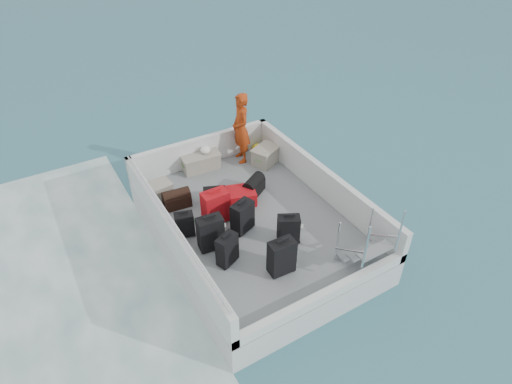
# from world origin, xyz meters

# --- Properties ---
(ground) EXTENTS (160.00, 160.00, 0.00)m
(ground) POSITION_xyz_m (0.00, 0.00, 0.00)
(ground) COLOR #1B4D61
(ground) RESTS_ON ground
(wake_foam) EXTENTS (10.00, 10.00, 0.00)m
(wake_foam) POSITION_xyz_m (-4.80, 0.00, 0.00)
(wake_foam) COLOR white
(wake_foam) RESTS_ON ground
(ferry_hull) EXTENTS (3.60, 5.00, 0.60)m
(ferry_hull) POSITION_xyz_m (0.00, 0.00, 0.30)
(ferry_hull) COLOR silver
(ferry_hull) RESTS_ON ground
(deck) EXTENTS (3.30, 4.70, 0.02)m
(deck) POSITION_xyz_m (0.00, 0.00, 0.61)
(deck) COLOR gray
(deck) RESTS_ON ferry_hull
(deck_fittings) EXTENTS (3.60, 5.00, 0.90)m
(deck_fittings) POSITION_xyz_m (0.35, -0.32, 0.99)
(deck_fittings) COLOR silver
(deck_fittings) RESTS_ON deck
(suitcase_0) EXTENTS (0.46, 0.37, 0.62)m
(suitcase_0) POSITION_xyz_m (-1.01, -0.85, 0.93)
(suitcase_0) COLOR black
(suitcase_0) RESTS_ON deck
(suitcase_1) EXTENTS (0.50, 0.32, 0.71)m
(suitcase_1) POSITION_xyz_m (-1.09, -0.35, 0.97)
(suitcase_1) COLOR black
(suitcase_1) RESTS_ON deck
(suitcase_2) EXTENTS (0.41, 0.31, 0.53)m
(suitcase_2) POSITION_xyz_m (-1.37, 0.22, 0.88)
(suitcase_2) COLOR black
(suitcase_2) RESTS_ON deck
(suitcase_3) EXTENTS (0.47, 0.29, 0.70)m
(suitcase_3) POSITION_xyz_m (-0.29, -1.53, 0.97)
(suitcase_3) COLOR black
(suitcase_3) RESTS_ON deck
(suitcase_4) EXTENTS (0.51, 0.41, 0.66)m
(suitcase_4) POSITION_xyz_m (-0.34, -0.22, 0.95)
(suitcase_4) COLOR black
(suitcase_4) RESTS_ON deck
(suitcase_5) EXTENTS (0.53, 0.32, 0.72)m
(suitcase_5) POSITION_xyz_m (-0.67, 0.29, 0.98)
(suitcase_5) COLOR #B70E11
(suitcase_5) RESTS_ON deck
(suitcase_6) EXTENTS (0.49, 0.42, 0.58)m
(suitcase_6) POSITION_xyz_m (0.26, -0.94, 0.91)
(suitcase_6) COLOR black
(suitcase_6) RESTS_ON deck
(suitcase_8) EXTENTS (0.88, 0.71, 0.30)m
(suitcase_8) POSITION_xyz_m (-0.00, 0.61, 0.77)
(suitcase_8) COLOR #B70E11
(suitcase_8) RESTS_ON deck
(duffel_0) EXTENTS (0.59, 0.35, 0.32)m
(duffel_0) POSITION_xyz_m (-1.17, 1.15, 0.78)
(duffel_0) COLOR black
(duffel_0) RESTS_ON deck
(duffel_1) EXTENTS (0.54, 0.45, 0.32)m
(duffel_1) POSITION_xyz_m (-0.43, 0.85, 0.78)
(duffel_1) COLOR black
(duffel_1) RESTS_ON deck
(duffel_2) EXTENTS (0.63, 0.54, 0.32)m
(duffel_2) POSITION_xyz_m (0.47, 0.72, 0.78)
(duffel_2) COLOR black
(duffel_2) RESTS_ON deck
(crate_0) EXTENTS (0.59, 0.44, 0.33)m
(crate_0) POSITION_xyz_m (-1.41, 1.63, 0.79)
(crate_0) COLOR gray
(crate_0) RESTS_ON deck
(crate_1) EXTENTS (0.65, 0.47, 0.37)m
(crate_1) POSITION_xyz_m (-0.25, 2.20, 0.81)
(crate_1) COLOR gray
(crate_1) RESTS_ON deck
(crate_2) EXTENTS (0.64, 0.48, 0.36)m
(crate_2) POSITION_xyz_m (0.02, 2.20, 0.80)
(crate_2) COLOR gray
(crate_2) RESTS_ON deck
(crate_3) EXTENTS (0.78, 0.68, 0.39)m
(crate_3) POSITION_xyz_m (1.35, 1.64, 0.82)
(crate_3) COLOR gray
(crate_3) RESTS_ON deck
(yellow_bag) EXTENTS (0.28, 0.26, 0.22)m
(yellow_bag) POSITION_xyz_m (1.44, 2.19, 0.73)
(yellow_bag) COLOR yellow
(yellow_bag) RESTS_ON deck
(white_bag) EXTENTS (0.24, 0.24, 0.18)m
(white_bag) POSITION_xyz_m (0.02, 2.20, 1.07)
(white_bag) COLOR white
(white_bag) RESTS_ON crate_2
(passenger) EXTENTS (0.51, 0.70, 1.73)m
(passenger) POSITION_xyz_m (0.91, 2.07, 1.49)
(passenger) COLOR #E24815
(passenger) RESTS_ON deck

